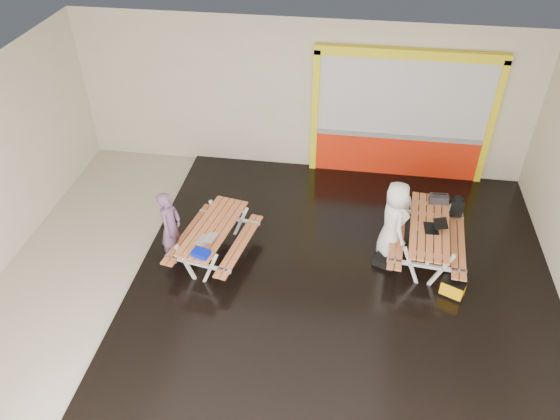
% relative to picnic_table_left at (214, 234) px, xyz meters
% --- Properties ---
extents(room, '(10.02, 8.02, 3.52)m').
position_rel_picnic_table_left_xyz_m(room, '(1.18, -0.56, 1.18)').
color(room, beige).
rests_on(room, ground).
extents(deck, '(7.50, 7.98, 0.05)m').
position_rel_picnic_table_left_xyz_m(deck, '(2.43, -0.56, -0.54)').
color(deck, black).
rests_on(deck, room).
extents(kiosk, '(3.88, 0.16, 3.00)m').
position_rel_picnic_table_left_xyz_m(kiosk, '(3.38, 3.38, 0.87)').
color(kiosk, red).
rests_on(kiosk, room).
extents(picnic_table_left, '(1.57, 2.04, 0.74)m').
position_rel_picnic_table_left_xyz_m(picnic_table_left, '(0.00, 0.00, 0.00)').
color(picnic_table_left, '#CE7441').
rests_on(picnic_table_left, deck).
extents(picnic_table_right, '(1.50, 2.09, 0.80)m').
position_rel_picnic_table_left_xyz_m(picnic_table_right, '(3.91, 0.57, 0.04)').
color(picnic_table_right, '#CE7441').
rests_on(picnic_table_right, deck).
extents(person_left, '(0.40, 0.57, 1.48)m').
position_rel_picnic_table_left_xyz_m(person_left, '(-0.74, -0.17, 0.21)').
color(person_left, '#6A4A6E').
rests_on(person_left, deck).
extents(person_right, '(0.70, 0.89, 1.61)m').
position_rel_picnic_table_left_xyz_m(person_right, '(3.26, 0.55, 0.26)').
color(person_right, white).
rests_on(person_right, deck).
extents(laptop_left, '(0.42, 0.40, 0.15)m').
position_rel_picnic_table_left_xyz_m(laptop_left, '(-0.01, -0.41, 0.22)').
color(laptop_left, silver).
rests_on(laptop_left, picnic_table_left).
extents(laptop_right, '(0.40, 0.35, 0.16)m').
position_rel_picnic_table_left_xyz_m(laptop_right, '(3.97, 0.46, 0.28)').
color(laptop_right, black).
rests_on(laptop_right, picnic_table_right).
extents(blue_pouch, '(0.34, 0.27, 0.09)m').
position_rel_picnic_table_left_xyz_m(blue_pouch, '(-0.01, -0.78, 0.22)').
color(blue_pouch, '#0516C9').
rests_on(blue_pouch, picnic_table_left).
extents(toolbox, '(0.36, 0.20, 0.20)m').
position_rel_picnic_table_left_xyz_m(toolbox, '(4.11, 1.30, 0.31)').
color(toolbox, black).
rests_on(toolbox, picnic_table_right).
extents(backpack, '(0.26, 0.18, 0.41)m').
position_rel_picnic_table_left_xyz_m(backpack, '(4.47, 1.32, 0.16)').
color(backpack, black).
rests_on(backpack, picnic_table_right).
extents(dark_case, '(0.45, 0.40, 0.14)m').
position_rel_picnic_table_left_xyz_m(dark_case, '(3.16, 0.22, -0.45)').
color(dark_case, black).
rests_on(dark_case, deck).
extents(fluke_bag, '(0.48, 0.41, 0.35)m').
position_rel_picnic_table_left_xyz_m(fluke_bag, '(4.32, -0.41, -0.35)').
color(fluke_bag, black).
rests_on(fluke_bag, deck).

